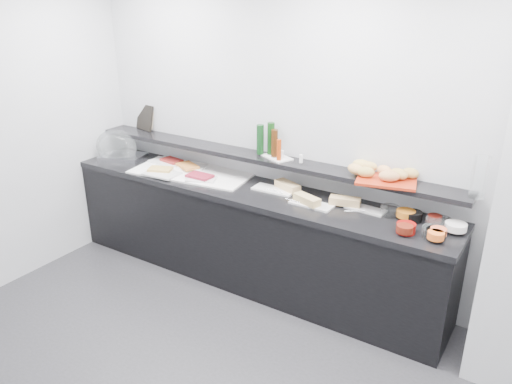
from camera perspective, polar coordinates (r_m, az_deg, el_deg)
The scene contains 55 objects.
back_wall at distance 4.12m, azimuth 9.49°, elevation 5.68°, with size 5.00×0.02×2.70m, color #B6B8BD.
buffet_cabinet at distance 4.52m, azimuth -0.97°, elevation -5.13°, with size 3.60×0.60×0.85m, color black.
counter_top at distance 4.33m, azimuth -1.01°, elevation 0.17°, with size 3.62×0.62×0.05m, color black.
wall_shelf at distance 4.39m, azimuth 0.23°, elevation 3.98°, with size 3.60×0.25×0.04m, color black.
cloche_base at distance 5.27m, azimuth -14.94°, elevation 3.95°, with size 0.43×0.28×0.04m, color silver.
cloche_dome at distance 5.27m, azimuth -15.67°, elevation 5.05°, with size 0.43×0.29×0.34m, color silver.
linen_runner at distance 4.72m, azimuth -7.32°, elevation 2.25°, with size 1.13×0.53×0.01m, color white.
platter_meat_a at distance 4.99m, azimuth -10.32°, elevation 3.36°, with size 0.31×0.21×0.01m, color white.
food_meat_a at distance 4.98m, azimuth -9.62°, elevation 3.59°, with size 0.21×0.13×0.02m, color maroon.
platter_salmon at distance 4.83m, azimuth -7.30°, elevation 2.92°, with size 0.27×0.18×0.01m, color white.
food_salmon at distance 4.80m, azimuth -7.83°, elevation 2.99°, with size 0.23×0.14×0.02m, color orange.
platter_cheese at distance 4.68m, azimuth -10.73°, elevation 2.07°, with size 0.32×0.21×0.01m, color silver.
food_cheese at distance 4.75m, azimuth -10.88°, elevation 2.59°, with size 0.21×0.14×0.02m, color tan.
platter_meat_b at distance 4.50m, azimuth -6.27°, elevation 1.50°, with size 0.26×0.17×0.01m, color silver.
food_meat_b at distance 4.52m, azimuth -6.45°, elevation 1.85°, with size 0.23×0.15×0.02m, color maroon.
sandwich_plate_left at distance 4.27m, azimuth 2.05°, elevation 0.26°, with size 0.37×0.16×0.01m, color white.
sandwich_food_left at distance 4.26m, azimuth 3.62°, elevation 0.73°, with size 0.25×0.09×0.06m, color #E8BB7A.
tongs_left at distance 4.21m, azimuth 2.14°, elevation 0.12°, with size 0.01×0.01×0.16m, color silver.
sandwich_plate_mid at distance 4.00m, azimuth 6.37°, elevation -1.40°, with size 0.35×0.15×0.01m, color silver.
sandwich_food_mid at distance 3.99m, azimuth 5.83°, elevation -0.86°, with size 0.23×0.09×0.06m, color tan.
tongs_mid at distance 4.02m, azimuth 4.34°, elevation -1.02°, with size 0.01×0.01×0.16m, color silver.
sandwich_plate_right at distance 3.98m, azimuth 12.41°, elevation -1.92°, with size 0.31×0.13×0.01m, color silver.
sandwich_food_right at distance 4.00m, azimuth 10.12°, elevation -1.02°, with size 0.24×0.09×0.06m, color tan.
tongs_right at distance 3.90m, azimuth 11.20°, elevation -2.14°, with size 0.01×0.01×0.16m, color silver.
bowl_glass_fruit at distance 3.92m, azimuth 15.09°, elevation -2.10°, with size 0.15×0.15×0.07m, color silver.
fill_glass_fruit at distance 3.88m, azimuth 16.76°, elevation -2.36°, with size 0.14×0.14×0.05m, color orange.
bowl_black_jam at distance 3.88m, azimuth 17.48°, elevation -2.64°, with size 0.14×0.14×0.07m, color black.
fill_black_jam at distance 3.86m, azimuth 19.75°, elevation -2.86°, with size 0.10×0.10×0.05m, color #5E150D.
bowl_glass_cream at distance 3.82m, azimuth 20.17°, elevation -3.41°, with size 0.19×0.19×0.07m, color white.
fill_glass_cream at distance 3.79m, azimuth 21.87°, elevation -3.68°, with size 0.15×0.15×0.05m, color white.
bowl_red_jam at distance 3.67m, azimuth 16.76°, elevation -3.97°, with size 0.13×0.13×0.07m, color maroon.
fill_red_jam at distance 3.63m, azimuth 16.64°, elevation -4.04°, with size 0.11×0.11×0.05m, color #5B190D.
bowl_glass_salmon at distance 3.67m, azimuth 19.67°, elevation -4.37°, with size 0.17×0.17×0.07m, color silver.
fill_glass_salmon at distance 3.66m, azimuth 20.13°, elevation -4.29°, with size 0.11×0.11×0.05m, color #F1643A.
bowl_black_fruit at distance 3.65m, azimuth 19.83°, elevation -4.55°, with size 0.13×0.13×0.07m, color black.
fill_black_fruit at distance 3.60m, azimuth 19.87°, elevation -4.69°, with size 0.11×0.11×0.05m, color orange.
framed_print at distance 5.31m, azimuth -12.59°, elevation 8.34°, with size 0.25×0.02×0.26m, color black.
print_art at distance 5.30m, azimuth -12.32°, elevation 8.32°, with size 0.19×0.00×0.22m, color beige.
condiment_tray at distance 4.31m, azimuth 2.41°, elevation 3.99°, with size 0.27×0.16×0.01m, color white.
bottle_green_a at distance 4.34m, azimuth 0.48°, elevation 6.03°, with size 0.06×0.06×0.26m, color #0E3615.
bottle_brown at distance 4.27m, azimuth 2.13°, elevation 5.59°, with size 0.06×0.06×0.24m, color #3E200B.
bottle_green_b at distance 4.34m, azimuth 1.72°, elevation 6.14°, with size 0.06×0.06×0.28m, color #0F3A10.
bottle_hot at distance 4.19m, azimuth 2.64°, elevation 4.84°, with size 0.04×0.04×0.18m, color #9F340B.
shaker_salt at distance 4.25m, azimuth 2.98°, elevation 4.30°, with size 0.03×0.03×0.07m, color white.
shaker_pepper at distance 4.15m, azimuth 5.17°, elevation 3.81°, with size 0.03×0.03×0.07m, color white.
bread_tray at distance 3.88m, azimuth 14.68°, elevation 1.27°, with size 0.44×0.30×0.02m, color #A62911.
bread_roll_nw at distance 4.03m, azimuth 12.01°, elevation 3.07°, with size 0.15×0.10×0.08m, color gold.
bread_roll_n at distance 4.00m, azimuth 12.76°, elevation 2.86°, with size 0.14×0.09×0.08m, color tan.
bread_roll_ne at distance 3.93m, azimuth 17.24°, elevation 2.06°, with size 0.13×0.08×0.08m, color #B18F43.
bread_roll_sw at distance 3.92m, azimuth 11.33°, elevation 2.58°, with size 0.15×0.09×0.08m, color tan.
bread_roll_s at distance 3.87m, azimuth 12.43°, elevation 2.25°, with size 0.14×0.09×0.08m, color #AC8F41.
bread_roll_se at distance 3.83m, azimuth 14.98°, elevation 1.77°, with size 0.16×0.10×0.08m, color #BD7D48.
bread_roll_midw at distance 3.94m, azimuth 14.47°, elevation 2.38°, with size 0.13×0.08×0.08m, color tan.
bread_roll_mide at distance 3.89m, azimuth 16.02°, elevation 2.01°, with size 0.15×0.10×0.08m, color #AD8842.
carafe at distance 3.75m, azimuth 24.19°, elevation 1.57°, with size 0.11×0.11×0.30m, color white.
Camera 1 is at (1.53, -1.65, 2.48)m, focal length 35.00 mm.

